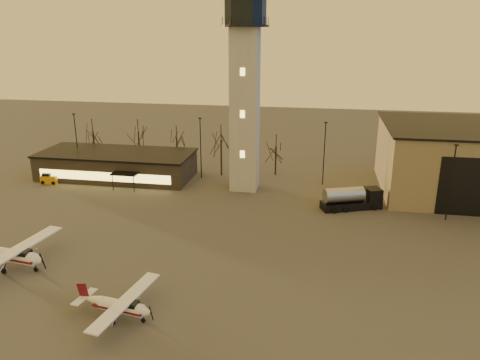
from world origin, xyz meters
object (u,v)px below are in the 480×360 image
object	(u,v)px
fuel_truck	(351,200)
service_cart	(50,179)
cessna_rear	(16,258)
terminal	(117,164)
cessna_front	(123,309)
control_tower	(245,82)

from	to	relation	value
fuel_truck	service_cart	bearing A→B (deg)	155.25
cessna_rear	fuel_truck	world-z (taller)	cessna_rear
terminal	fuel_truck	bearing A→B (deg)	-11.89
cessna_front	fuel_truck	distance (m)	36.24
control_tower	cessna_front	world-z (taller)	control_tower
control_tower	fuel_truck	world-z (taller)	control_tower
cessna_front	fuel_truck	bearing A→B (deg)	64.70
control_tower	fuel_truck	xyz separation A→B (m)	(15.97, -6.01, -15.10)
terminal	fuel_truck	distance (m)	38.80
service_cart	fuel_truck	bearing A→B (deg)	-5.89
cessna_front	fuel_truck	world-z (taller)	fuel_truck
service_cart	cessna_front	bearing A→B (deg)	-52.98
terminal	cessna_front	world-z (taller)	terminal
terminal	cessna_rear	distance (m)	31.69
terminal	cessna_rear	bearing A→B (deg)	-84.64
terminal	cessna_front	distance (m)	41.77
fuel_truck	cessna_rear	bearing A→B (deg)	-167.20
cessna_rear	fuel_truck	xyz separation A→B (m)	(35.00, 23.54, 0.09)
cessna_rear	cessna_front	bearing A→B (deg)	-15.89
control_tower	cessna_front	bearing A→B (deg)	-97.13
cessna_rear	fuel_truck	bearing A→B (deg)	41.69
cessna_front	service_cart	bearing A→B (deg)	138.36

